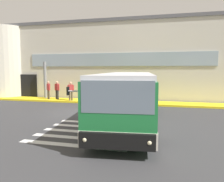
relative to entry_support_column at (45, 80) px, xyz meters
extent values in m
cube|color=#353538|center=(5.88, -5.40, -1.91)|extent=(80.00, 90.00, 0.02)
cube|color=silver|center=(7.88, -11.40, -1.89)|extent=(4.40, 0.36, 0.01)
cube|color=silver|center=(7.88, -10.50, -1.89)|extent=(4.40, 0.36, 0.01)
cube|color=silver|center=(7.88, -9.60, -1.89)|extent=(4.40, 0.36, 0.01)
cube|color=silver|center=(7.88, -8.70, -1.89)|extent=(4.40, 0.36, 0.01)
cube|color=silver|center=(7.88, -7.80, -1.89)|extent=(4.40, 0.36, 0.01)
cube|color=beige|center=(5.88, 6.60, 1.72)|extent=(23.16, 12.00, 7.24)
cube|color=#56565B|center=(5.88, 6.60, 5.49)|extent=(23.36, 12.20, 0.30)
cylinder|color=beige|center=(-5.20, 1.10, 1.72)|extent=(4.40, 4.40, 7.24)
cube|color=black|center=(-2.20, 0.55, -0.70)|extent=(1.80, 0.16, 2.40)
cube|color=#8C9EAD|center=(6.88, 0.56, 1.90)|extent=(17.16, 0.10, 1.20)
cube|color=yellow|center=(5.88, -0.60, -1.82)|extent=(27.16, 2.00, 0.15)
cylinder|color=slate|center=(0.00, 0.00, 0.00)|extent=(0.28, 0.28, 3.50)
cube|color=#1E7238|center=(9.35, -7.21, -0.47)|extent=(3.57, 10.35, 2.15)
cube|color=silver|center=(9.35, -7.21, -1.27)|extent=(3.62, 10.40, 0.55)
cube|color=silver|center=(9.35, -7.21, 0.70)|extent=(3.45, 10.14, 0.20)
cube|color=slate|center=(9.87, -12.20, 0.13)|extent=(2.35, 0.36, 1.05)
cube|color=slate|center=(10.61, -6.78, 0.03)|extent=(0.95, 8.90, 0.95)
cube|color=slate|center=(8.03, -7.04, 0.03)|extent=(0.95, 8.90, 0.95)
cube|color=black|center=(9.87, -12.20, 0.48)|extent=(2.15, 0.32, 0.28)
cube|color=black|center=(9.88, -12.33, -1.27)|extent=(2.46, 0.45, 0.52)
sphere|color=beige|center=(10.90, -12.27, -1.25)|extent=(0.18, 0.18, 0.18)
sphere|color=beige|center=(8.86, -12.48, -1.25)|extent=(0.18, 0.18, 0.18)
cylinder|color=#B7B7BF|center=(8.36, -12.16, 0.28)|extent=(0.40, 0.09, 0.05)
cube|color=black|center=(8.16, -12.18, 0.28)|extent=(0.06, 0.20, 0.28)
cylinder|color=black|center=(10.86, -10.34, -1.40)|extent=(0.40, 1.03, 1.00)
cylinder|color=black|center=(8.52, -10.58, -1.40)|extent=(0.40, 1.03, 1.00)
cylinder|color=black|center=(10.33, -5.23, -1.40)|extent=(0.40, 1.03, 1.00)
cylinder|color=black|center=(7.99, -5.47, -1.40)|extent=(0.40, 1.03, 1.00)
cylinder|color=black|center=(10.20, -3.93, -1.40)|extent=(0.40, 1.03, 1.00)
cylinder|color=black|center=(7.86, -4.17, -1.40)|extent=(0.40, 1.03, 1.00)
cylinder|color=#4C4233|center=(0.87, -0.88, -1.32)|extent=(0.15, 0.15, 0.85)
cylinder|color=#4C4233|center=(0.73, -0.75, -1.32)|extent=(0.15, 0.15, 0.85)
cube|color=#B23333|center=(0.80, -0.81, -0.61)|extent=(0.43, 0.42, 0.58)
sphere|color=tan|center=(0.80, -0.81, -0.19)|extent=(0.23, 0.23, 0.23)
cylinder|color=#B23333|center=(0.99, -0.98, -0.66)|extent=(0.09, 0.09, 0.55)
cylinder|color=#B23333|center=(0.61, -0.65, -0.66)|extent=(0.09, 0.09, 0.55)
cylinder|color=#2D2D33|center=(1.69, -0.69, -1.32)|extent=(0.15, 0.15, 0.85)
cylinder|color=#2D2D33|center=(1.50, -0.63, -1.32)|extent=(0.15, 0.15, 0.85)
cube|color=#B23333|center=(1.59, -0.66, -0.61)|extent=(0.43, 0.33, 0.58)
sphere|color=tan|center=(1.59, -0.66, -0.19)|extent=(0.23, 0.23, 0.23)
cylinder|color=#B23333|center=(1.83, -0.74, -0.66)|extent=(0.09, 0.09, 0.55)
cylinder|color=#B23333|center=(1.36, -0.58, -0.66)|extent=(0.09, 0.09, 0.55)
cylinder|color=#4C4233|center=(3.29, -1.14, -1.32)|extent=(0.15, 0.15, 0.85)
cylinder|color=#4C4233|center=(3.12, -1.25, -1.32)|extent=(0.15, 0.15, 0.85)
cube|color=#B23333|center=(3.20, -1.19, -0.61)|extent=(0.44, 0.39, 0.58)
sphere|color=tan|center=(3.20, -1.19, -0.19)|extent=(0.23, 0.23, 0.23)
cylinder|color=#B23333|center=(3.41, -1.05, -0.66)|extent=(0.09, 0.09, 0.55)
cylinder|color=#B23333|center=(3.00, -1.33, -0.66)|extent=(0.09, 0.09, 0.55)
cube|color=#26663F|center=(3.11, -1.05, -0.63)|extent=(0.35, 0.32, 0.44)
camera|label=1|loc=(11.34, -18.87, 1.00)|focal=34.83mm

